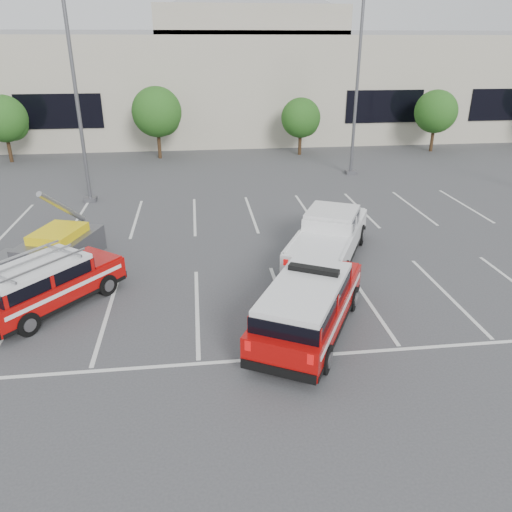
{
  "coord_description": "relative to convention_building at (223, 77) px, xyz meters",
  "views": [
    {
      "loc": [
        -2.52,
        -13.57,
        7.6
      ],
      "look_at": [
        -0.69,
        1.48,
        1.05
      ],
      "focal_mm": 35.0,
      "sensor_mm": 36.0,
      "label": 1
    }
  ],
  "objects": [
    {
      "name": "ground",
      "position": [
        -0.18,
        -31.86,
        -4.72
      ],
      "size": [
        120.0,
        120.0,
        0.0
      ],
      "primitive_type": "plane",
      "color": "#3D3D40",
      "rests_on": "ground"
    },
    {
      "name": "stall_markings",
      "position": [
        -0.18,
        -27.36,
        -4.71
      ],
      "size": [
        23.0,
        15.0,
        0.01
      ],
      "primitive_type": "cube",
      "color": "silver",
      "rests_on": "ground"
    },
    {
      "name": "convention_building",
      "position": [
        0.0,
        0.0,
        0.0
      ],
      "size": [
        60.0,
        16.99,
        13.2
      ],
      "color": "#B7AD9A",
      "rests_on": "ground"
    },
    {
      "name": "tree_left",
      "position": [
        -15.09,
        -9.82,
        -1.95
      ],
      "size": [
        3.07,
        3.07,
        4.42
      ],
      "color": "#3F2B19",
      "rests_on": "ground"
    },
    {
      "name": "tree_mid_left",
      "position": [
        -5.09,
        -9.82,
        -1.68
      ],
      "size": [
        3.37,
        3.37,
        4.85
      ],
      "color": "#3F2B19",
      "rests_on": "ground"
    },
    {
      "name": "tree_mid_right",
      "position": [
        4.91,
        -9.82,
        -2.22
      ],
      "size": [
        2.77,
        2.77,
        3.99
      ],
      "color": "#3F2B19",
      "rests_on": "ground"
    },
    {
      "name": "tree_right",
      "position": [
        14.91,
        -9.82,
        -1.95
      ],
      "size": [
        3.07,
        3.07,
        4.42
      ],
      "color": "#3F2B19",
      "rests_on": "ground"
    },
    {
      "name": "light_pole_left",
      "position": [
        -8.18,
        -19.86,
        0.47
      ],
      "size": [
        0.9,
        0.6,
        10.24
      ],
      "color": "#59595E",
      "rests_on": "ground"
    },
    {
      "name": "light_pole_mid",
      "position": [
        6.82,
        -15.86,
        0.47
      ],
      "size": [
        0.9,
        0.6,
        10.24
      ],
      "color": "#59595E",
      "rests_on": "ground"
    },
    {
      "name": "fire_chief_suv",
      "position": [
        0.18,
        -33.61,
        -3.96
      ],
      "size": [
        4.18,
        5.56,
        1.86
      ],
      "rotation": [
        0.0,
        0.0,
        -0.49
      ],
      "color": "#9C0907",
      "rests_on": "ground"
    },
    {
      "name": "white_pickup",
      "position": [
        2.09,
        -28.52,
        -4.01
      ],
      "size": [
        4.39,
        6.11,
        1.79
      ],
      "rotation": [
        0.0,
        0.0,
        -0.46
      ],
      "color": "silver",
      "rests_on": "ground"
    },
    {
      "name": "ladder_suv",
      "position": [
        -7.37,
        -31.2,
        -4.01
      ],
      "size": [
        4.21,
        4.6,
        1.77
      ],
      "rotation": [
        0.0,
        0.0,
        -0.69
      ],
      "color": "#9C0907",
      "rests_on": "ground"
    },
    {
      "name": "utility_rig",
      "position": [
        -7.95,
        -27.67,
        -4.14
      ],
      "size": [
        3.71,
        3.66,
        2.91
      ],
      "rotation": [
        0.0,
        0.0,
        -0.32
      ],
      "color": "#59595E",
      "rests_on": "ground"
    }
  ]
}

